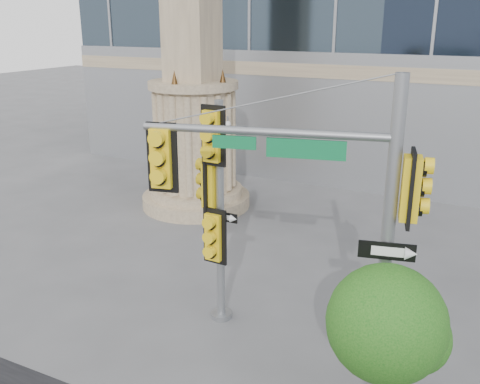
% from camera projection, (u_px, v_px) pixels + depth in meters
% --- Properties ---
extents(ground, '(120.00, 120.00, 0.00)m').
position_uv_depth(ground, '(219.00, 365.00, 11.96)').
color(ground, '#545456').
rests_on(ground, ground).
extents(monument, '(4.40, 4.40, 16.60)m').
position_uv_depth(monument, '(193.00, 70.00, 20.46)').
color(monument, gray).
rests_on(monument, ground).
extents(main_signal_pole, '(5.01, 1.56, 6.55)m').
position_uv_depth(main_signal_pole, '(323.00, 210.00, 9.73)').
color(main_signal_pole, slate).
rests_on(main_signal_pole, ground).
extents(secondary_signal_pole, '(0.96, 0.75, 5.63)m').
position_uv_depth(secondary_signal_pole, '(215.00, 198.00, 12.77)').
color(secondary_signal_pole, slate).
rests_on(secondary_signal_pole, ground).
extents(street_tree, '(2.16, 2.11, 3.37)m').
position_uv_depth(street_tree, '(388.00, 328.00, 9.36)').
color(street_tree, gray).
rests_on(street_tree, ground).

